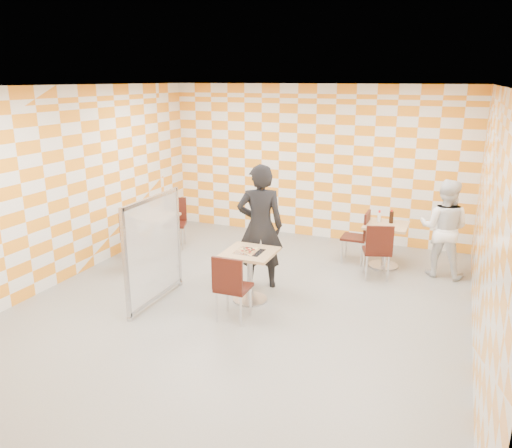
{
  "coord_description": "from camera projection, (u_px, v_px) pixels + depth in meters",
  "views": [
    {
      "loc": [
        2.61,
        -5.94,
        3.09
      ],
      "look_at": [
        0.1,
        0.2,
        1.15
      ],
      "focal_mm": 35.0,
      "sensor_mm": 36.0,
      "label": 1
    }
  ],
  "objects": [
    {
      "name": "chair_main_front",
      "position": [
        231.0,
        283.0,
        6.44
      ],
      "size": [
        0.43,
        0.44,
        0.92
      ],
      "color": "#38120B",
      "rests_on": "ground"
    },
    {
      "name": "partition",
      "position": [
        154.0,
        250.0,
        6.97
      ],
      "size": [
        0.08,
        1.38,
        1.55
      ],
      "color": "white",
      "rests_on": "ground"
    },
    {
      "name": "man_dark",
      "position": [
        260.0,
        227.0,
        7.49
      ],
      "size": [
        0.81,
        0.68,
        1.9
      ],
      "primitive_type": "imported",
      "rotation": [
        0.0,
        0.0,
        3.53
      ],
      "color": "black",
      "rests_on": "ground"
    },
    {
      "name": "second_table",
      "position": [
        385.0,
        238.0,
        8.39
      ],
      "size": [
        0.7,
        0.7,
        0.75
      ],
      "color": "tan",
      "rests_on": "ground"
    },
    {
      "name": "man_white",
      "position": [
        444.0,
        228.0,
        7.94
      ],
      "size": [
        0.84,
        0.7,
        1.59
      ],
      "primitive_type": "imported",
      "rotation": [
        0.0,
        0.0,
        3.01
      ],
      "color": "white",
      "rests_on": "ground"
    },
    {
      "name": "chair_second_side",
      "position": [
        360.0,
        233.0,
        8.55
      ],
      "size": [
        0.43,
        0.42,
        0.92
      ],
      "color": "#38120B",
      "rests_on": "ground"
    },
    {
      "name": "chair_empty_near",
      "position": [
        134.0,
        237.0,
        8.33
      ],
      "size": [
        0.53,
        0.54,
        0.92
      ],
      "color": "#38120B",
      "rests_on": "ground"
    },
    {
      "name": "pizza_on_foil",
      "position": [
        249.0,
        250.0,
        7.0
      ],
      "size": [
        0.4,
        0.4,
        0.04
      ],
      "color": "silver",
      "rests_on": "main_table"
    },
    {
      "name": "soda_bottle",
      "position": [
        391.0,
        217.0,
        8.37
      ],
      "size": [
        0.07,
        0.07,
        0.23
      ],
      "color": "black",
      "rests_on": "second_table"
    },
    {
      "name": "sport_bottle",
      "position": [
        379.0,
        217.0,
        8.45
      ],
      "size": [
        0.06,
        0.06,
        0.2
      ],
      "color": "white",
      "rests_on": "second_table"
    },
    {
      "name": "chair_second_front",
      "position": [
        378.0,
        247.0,
        7.81
      ],
      "size": [
        0.53,
        0.53,
        0.92
      ],
      "color": "#38120B",
      "rests_on": "ground"
    },
    {
      "name": "main_table",
      "position": [
        250.0,
        267.0,
        7.09
      ],
      "size": [
        0.7,
        0.7,
        0.75
      ],
      "color": "tan",
      "rests_on": "ground"
    },
    {
      "name": "chair_empty_far",
      "position": [
        175.0,
        218.0,
        9.44
      ],
      "size": [
        0.55,
        0.55,
        0.92
      ],
      "color": "#38120B",
      "rests_on": "ground"
    },
    {
      "name": "empty_table",
      "position": [
        155.0,
        228.0,
        8.93
      ],
      "size": [
        0.7,
        0.7,
        0.75
      ],
      "color": "tan",
      "rests_on": "ground"
    },
    {
      "name": "room_shell",
      "position": [
        259.0,
        194.0,
        7.16
      ],
      "size": [
        7.0,
        7.0,
        7.0
      ],
      "color": "gray",
      "rests_on": "ground"
    }
  ]
}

